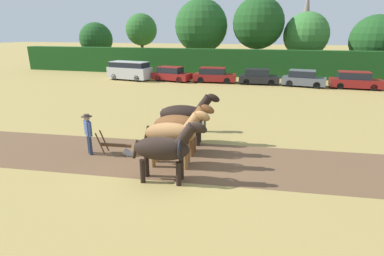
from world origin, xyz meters
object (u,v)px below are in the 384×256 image
(parked_car_left, at_px, (172,74))
(tree_center_right, at_px, (306,35))
(draft_horse_lead_left, at_px, (165,148))
(farmer_at_plow, at_px, (88,131))
(farmer_beside_team, at_px, (203,114))
(church_spire, at_px, (306,20))
(parked_van, at_px, (130,70))
(tree_center, at_px, (258,23))
(tree_left, at_px, (141,30))
(tree_center_left, at_px, (201,26))
(draft_horse_lead_right, at_px, (173,134))
(draft_horse_trail_right, at_px, (186,114))
(parked_car_right, at_px, (355,81))
(tree_far_left, at_px, (96,39))
(parked_car_center, at_px, (258,77))
(tree_right, at_px, (375,40))
(parked_car_center_right, at_px, (303,79))
(draft_horse_trail_left, at_px, (180,125))
(parked_car_center_left, at_px, (214,75))
(plow, at_px, (119,148))

(parked_car_left, bearing_deg, tree_center_right, 46.15)
(draft_horse_lead_left, distance_m, farmer_at_plow, 4.32)
(draft_horse_lead_left, relative_size, farmer_beside_team, 1.64)
(church_spire, distance_m, draft_horse_lead_left, 71.24)
(draft_horse_lead_left, bearing_deg, farmer_at_plow, 154.36)
(draft_horse_lead_left, height_order, parked_van, draft_horse_lead_left)
(tree_center, distance_m, farmer_beside_team, 26.03)
(tree_left, xyz_separation_m, tree_center_left, (9.41, -1.63, 0.43))
(tree_center_right, xyz_separation_m, draft_horse_lead_left, (-7.14, -31.95, -3.43))
(draft_horse_lead_right, relative_size, farmer_at_plow, 1.51)
(draft_horse_trail_right, bearing_deg, tree_center_left, 96.65)
(farmer_at_plow, height_order, parked_car_right, farmer_at_plow)
(draft_horse_lead_right, bearing_deg, draft_horse_trail_right, 89.87)
(tree_far_left, xyz_separation_m, parked_car_center, (24.74, -10.65, -3.26))
(parked_van, xyz_separation_m, parked_car_right, (22.69, 0.52, -0.27))
(church_spire, relative_size, parked_van, 2.96)
(draft_horse_lead_right, distance_m, parked_car_left, 21.50)
(tree_far_left, relative_size, tree_center_right, 0.86)
(tree_right, bearing_deg, tree_center_left, -179.50)
(parked_van, bearing_deg, church_spire, 74.40)
(parked_car_left, bearing_deg, parked_car_center_right, 10.53)
(tree_left, xyz_separation_m, tree_center_right, (22.78, -1.75, -0.64))
(parked_car_right, bearing_deg, parked_car_left, -177.76)
(draft_horse_trail_left, xyz_separation_m, parked_car_right, (11.20, 19.14, -0.53))
(tree_far_left, distance_m, parked_car_center_right, 31.20)
(farmer_at_plow, height_order, farmer_beside_team, farmer_at_plow)
(tree_center_left, relative_size, draft_horse_lead_right, 3.41)
(tree_center, bearing_deg, parked_car_center_left, -111.58)
(tree_right, xyz_separation_m, farmer_beside_team, (-14.93, -26.49, -3.16))
(parked_car_center_left, distance_m, parked_car_right, 13.38)
(tree_center, distance_m, draft_horse_lead_right, 30.38)
(draft_horse_trail_left, relative_size, draft_horse_trail_right, 0.94)
(parked_car_center, bearing_deg, plow, -107.68)
(tree_far_left, distance_m, church_spire, 49.99)
(tree_far_left, height_order, parked_car_right, tree_far_left)
(plow, relative_size, parked_car_left, 0.37)
(tree_far_left, height_order, draft_horse_lead_left, tree_far_left)
(parked_van, relative_size, parked_car_center_right, 1.18)
(plow, height_order, parked_car_center_right, parked_car_center_right)
(draft_horse_lead_right, xyz_separation_m, farmer_at_plow, (-3.91, 0.22, -0.28))
(parked_car_left, bearing_deg, tree_far_left, 154.89)
(draft_horse_trail_left, bearing_deg, farmer_beside_team, 79.50)
(tree_center_right, relative_size, parked_car_center, 1.84)
(parked_van, relative_size, parked_car_left, 1.13)
(plow, height_order, parked_van, parked_van)
(plow, distance_m, parked_van, 21.47)
(draft_horse_trail_left, bearing_deg, parked_car_left, 104.47)
(tree_right, distance_m, parked_car_right, 11.78)
(draft_horse_trail_left, bearing_deg, tree_far_left, 121.55)
(tree_center_left, bearing_deg, parked_car_center_right, -39.32)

